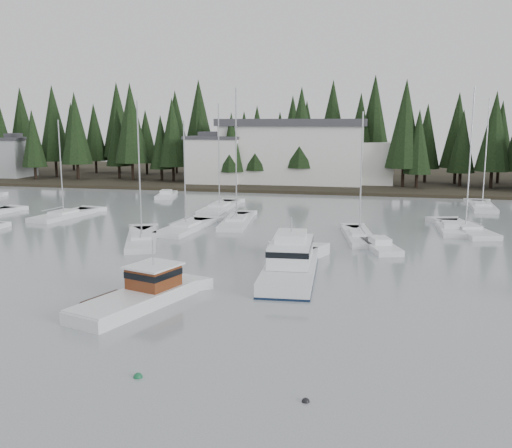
{
  "coord_description": "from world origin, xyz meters",
  "views": [
    {
      "loc": [
        10.17,
        -15.84,
        11.02
      ],
      "look_at": [
        -0.0,
        30.15,
        2.5
      ],
      "focal_mm": 40.0,
      "sensor_mm": 36.0,
      "label": 1
    }
  ],
  "objects": [
    {
      "name": "far_shore_land",
      "position": [
        0.0,
        97.0,
        0.0
      ],
      "size": [
        240.0,
        54.0,
        1.0
      ],
      "primitive_type": "cube",
      "color": "black",
      "rests_on": "ground"
    },
    {
      "name": "conifer_treeline",
      "position": [
        0.0,
        86.0,
        0.0
      ],
      "size": [
        200.0,
        22.0,
        20.0
      ],
      "primitive_type": null,
      "color": "black",
      "rests_on": "ground"
    },
    {
      "name": "house_west",
      "position": [
        -18.0,
        79.0,
        4.65
      ],
      "size": [
        9.54,
        7.42,
        8.75
      ],
      "color": "silver",
      "rests_on": "ground"
    },
    {
      "name": "house_far_west",
      "position": [
        -60.0,
        81.0,
        4.4
      ],
      "size": [
        8.48,
        7.42,
        8.25
      ],
      "color": "#999EA0",
      "rests_on": "ground"
    },
    {
      "name": "harbor_inn",
      "position": [
        -2.96,
        82.34,
        5.78
      ],
      "size": [
        29.5,
        11.5,
        10.9
      ],
      "color": "silver",
      "rests_on": "ground"
    },
    {
      "name": "lobster_boat_brown",
      "position": [
        -3.96,
        15.02,
        0.5
      ],
      "size": [
        6.11,
        9.27,
        4.35
      ],
      "rotation": [
        0.0,
        0.0,
        1.26
      ],
      "color": "silver",
      "rests_on": "ground"
    },
    {
      "name": "cabin_cruiser_center",
      "position": [
        3.99,
        23.57,
        0.74
      ],
      "size": [
        4.3,
        11.61,
        4.9
      ],
      "rotation": [
        0.0,
        0.0,
        1.64
      ],
      "color": "silver",
      "rests_on": "ground"
    },
    {
      "name": "sailboat_0",
      "position": [
        -25.87,
        43.26,
        0.06
      ],
      "size": [
        4.25,
        9.5,
        11.73
      ],
      "rotation": [
        0.0,
        0.0,
        1.42
      ],
      "color": "silver",
      "rests_on": "ground"
    },
    {
      "name": "sailboat_1",
      "position": [
        -11.36,
        32.41,
        0.07
      ],
      "size": [
        6.46,
        10.93,
        13.39
      ],
      "rotation": [
        0.0,
        0.0,
        1.96
      ],
      "color": "silver",
      "rests_on": "ground"
    },
    {
      "name": "sailboat_5",
      "position": [
        8.29,
        38.03,
        0.07
      ],
      "size": [
        4.07,
        9.57,
        12.44
      ],
      "rotation": [
        0.0,
        0.0,
        1.75
      ],
      "color": "silver",
      "rests_on": "ground"
    },
    {
      "name": "sailboat_7",
      "position": [
        22.89,
        60.97,
        0.08
      ],
      "size": [
        3.18,
        9.32,
        14.4
      ],
      "rotation": [
        0.0,
        0.0,
        1.53
      ],
      "color": "silver",
      "rests_on": "ground"
    },
    {
      "name": "sailboat_8",
      "position": [
        -9.83,
        53.06,
        0.06
      ],
      "size": [
        2.81,
        10.98,
        13.72
      ],
      "rotation": [
        0.0,
        0.0,
        1.57
      ],
      "color": "silver",
      "rests_on": "ground"
    },
    {
      "name": "sailboat_10",
      "position": [
        18.68,
        44.19,
        0.08
      ],
      "size": [
        5.59,
        10.26,
        14.87
      ],
      "rotation": [
        0.0,
        0.0,
        1.85
      ],
      "color": "silver",
      "rests_on": "ground"
    },
    {
      "name": "sailboat_11",
      "position": [
        -5.13,
        43.47,
        0.08
      ],
      "size": [
        3.72,
        10.47,
        15.05
      ],
      "rotation": [
        0.0,
        0.0,
        1.67
      ],
      "color": "silver",
      "rests_on": "ground"
    },
    {
      "name": "sailboat_13",
      "position": [
        -9.34,
        38.88,
        0.05
      ],
      "size": [
        3.87,
        9.76,
        11.64
      ],
      "rotation": [
        0.0,
        0.0,
        1.47
      ],
      "color": "silver",
      "rests_on": "ground"
    },
    {
      "name": "runabout_1",
      "position": [
        10.25,
        34.07,
        0.13
      ],
      "size": [
        4.06,
        6.71,
        1.42
      ],
      "rotation": [
        0.0,
        0.0,
        1.89
      ],
      "color": "silver",
      "rests_on": "ground"
    },
    {
      "name": "runabout_3",
      "position": [
        -20.81,
        62.72,
        0.13
      ],
      "size": [
        3.35,
        6.7,
        1.42
      ],
      "rotation": [
        0.0,
        0.0,
        1.76
      ],
      "color": "silver",
      "rests_on": "ground"
    },
    {
      "name": "runabout_4",
      "position": [
        17.14,
        43.6,
        0.13
      ],
      "size": [
        2.38,
        7.01,
        1.42
      ],
      "rotation": [
        0.0,
        0.0,
        1.6
      ],
      "color": "silver",
      "rests_on": "ground"
    },
    {
      "name": "mooring_buoy_green",
      "position": [
        0.11,
        5.77,
        0.0
      ],
      "size": [
        0.41,
        0.41,
        0.41
      ],
      "primitive_type": "sphere",
      "color": "#145933",
      "rests_on": "ground"
    },
    {
      "name": "mooring_buoy_dark",
      "position": [
        7.55,
        5.16,
        0.0
      ],
      "size": [
        0.33,
        0.33,
        0.33
      ],
      "primitive_type": "sphere",
      "color": "black",
      "rests_on": "ground"
    }
  ]
}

